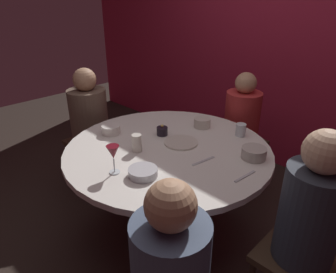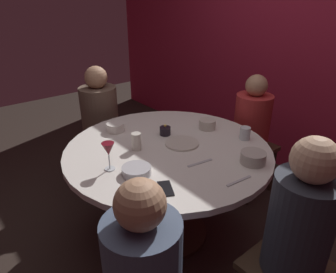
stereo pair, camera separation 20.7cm
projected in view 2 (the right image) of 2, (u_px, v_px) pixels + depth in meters
The scene contains 20 objects.
ground_plane at pixel (168, 232), 2.43m from camera, with size 8.00×8.00×0.00m, color #2D231E.
back_wall at pixel (307, 43), 2.82m from camera, with size 6.00×0.10×2.60m, color maroon.
dining_table at pixel (168, 165), 2.17m from camera, with size 1.41×1.41×0.76m.
seated_diner_left at pixel (100, 113), 2.83m from camera, with size 0.40×0.40×1.15m.
seated_diner_back at pixel (252, 122), 2.67m from camera, with size 0.40×0.40×1.11m.
seated_diner_right at pixel (300, 225), 1.43m from camera, with size 0.40×0.40×1.19m.
seated_diner_front_right at pixel (143, 271), 1.24m from camera, with size 0.57×0.57×1.13m.
candle_holder at pixel (165, 131), 2.27m from camera, with size 0.08×0.08×0.08m.
wine_glass at pixel (108, 150), 1.79m from camera, with size 0.08×0.08×0.18m.
dinner_plate at pixel (182, 143), 2.14m from camera, with size 0.24×0.24×0.01m, color beige.
cell_phone at pixel (166, 188), 1.65m from camera, with size 0.07×0.14×0.01m, color black.
bowl_serving_large at pixel (136, 171), 1.78m from camera, with size 0.17×0.17×0.05m, color #B7B7BC.
bowl_salad_center at pixel (253, 158), 1.90m from camera, with size 0.16×0.16×0.07m, color #B2ADA3.
bowl_small_white at pixel (207, 124), 2.38m from camera, with size 0.13×0.13×0.07m, color beige.
bowl_sauce_side at pixel (116, 127), 2.33m from camera, with size 0.14×0.14×0.07m, color silver.
cup_near_candle at pixel (136, 141), 2.05m from camera, with size 0.07×0.07×0.12m, color beige.
cup_by_left_diner at pixel (245, 133), 2.20m from camera, with size 0.07×0.07×0.09m, color silver.
cup_by_right_diner at pixel (151, 195), 1.52m from camera, with size 0.07×0.07×0.11m, color silver.
fork_near_plate at pixel (239, 181), 1.72m from camera, with size 0.02×0.18×0.01m, color #B7B7BC.
knife_near_plate at pixel (200, 163), 1.90m from camera, with size 0.02×0.18×0.01m, color #B7B7BC.
Camera 2 is at (1.45, -1.18, 1.72)m, focal length 32.77 mm.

